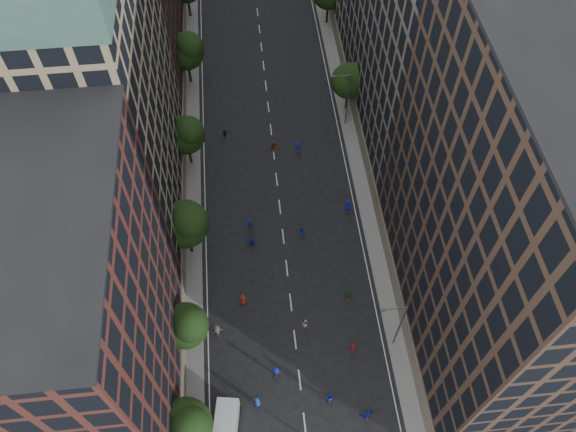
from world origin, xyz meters
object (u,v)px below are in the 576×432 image
object	(u,v)px
skater_2	(329,397)
streetlamp_near	(398,324)
cargo_van	(226,425)
skater_0	(257,402)
streetlamp_far	(346,97)

from	to	relation	value
skater_2	streetlamp_near	bearing A→B (deg)	-149.91
cargo_van	skater_2	distance (m)	10.69
streetlamp_near	skater_2	size ratio (longest dim) A/B	4.75
cargo_van	skater_0	bearing A→B (deg)	43.03
cargo_van	streetlamp_far	bearing A→B (deg)	75.12
streetlamp_far	skater_2	world-z (taller)	streetlamp_far
streetlamp_near	cargo_van	xyz separation A→B (m)	(-18.15, -7.21, -3.79)
streetlamp_near	skater_2	world-z (taller)	streetlamp_near
streetlamp_far	skater_0	xyz separation A→B (m)	(-14.95, -38.08, -4.31)
streetlamp_far	streetlamp_near	bearing A→B (deg)	-90.00
streetlamp_near	cargo_van	world-z (taller)	streetlamp_near
cargo_van	skater_0	xyz separation A→B (m)	(3.20, 2.13, -0.52)
streetlamp_near	cargo_van	distance (m)	19.89
skater_0	skater_2	xyz separation A→B (m)	(7.32, -0.29, 0.10)
streetlamp_near	skater_0	xyz separation A→B (m)	(-14.95, -5.08, -4.31)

